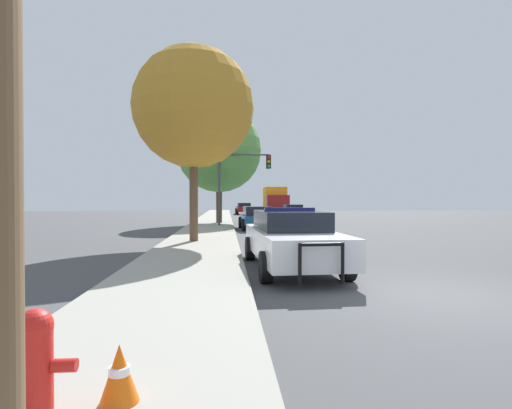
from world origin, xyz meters
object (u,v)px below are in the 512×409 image
police_car (291,238)px  car_background_distant (244,208)px  tree_sidewalk_near (194,108)px  traffic_cone (119,373)px  box_truck (275,200)px  tree_sidewalk_mid (219,150)px  traffic_light (241,174)px  car_background_midblock (257,217)px  fire_hydrant (35,361)px  car_background_oncoming (293,211)px

police_car → car_background_distant: 37.23m
tree_sidewalk_near → traffic_cone: bearing=-88.1°
box_truck → tree_sidewalk_mid: 19.01m
car_background_distant → box_truck: 3.94m
traffic_light → tree_sidewalk_near: (-2.24, -9.62, 2.01)m
car_background_distant → box_truck: size_ratio=0.61×
car_background_midblock → tree_sidewalk_mid: tree_sidewalk_mid is taller
fire_hydrant → traffic_light: traffic_light is taller
car_background_oncoming → tree_sidewalk_near: 21.07m
fire_hydrant → car_background_midblock: 20.93m
fire_hydrant → tree_sidewalk_mid: tree_sidewalk_mid is taller
traffic_light → car_background_distant: (1.15, 21.70, -2.73)m
traffic_light → car_background_oncoming: traffic_light is taller
car_background_oncoming → traffic_cone: size_ratio=8.19×
car_background_midblock → tree_sidewalk_near: (-3.17, -7.67, 4.74)m
police_car → fire_hydrant: (-3.13, -7.10, -0.22)m
fire_hydrant → box_truck: box_truck is taller
traffic_light → box_truck: size_ratio=0.63×
car_background_midblock → box_truck: 22.79m
police_car → tree_sidewalk_near: size_ratio=0.70×
fire_hydrant → police_car: bearing=66.2°
police_car → traffic_light: traffic_light is taller
police_car → traffic_cone: 7.36m
fire_hydrant → traffic_light: bearing=83.9°
car_background_distant → traffic_cone: (-2.97, -44.11, -0.37)m
car_background_midblock → tree_sidewalk_near: tree_sidewalk_near is taller
traffic_cone → police_car: bearing=69.6°
police_car → tree_sidewalk_mid: bearing=-85.8°
traffic_light → car_background_midblock: size_ratio=1.18×
police_car → tree_sidewalk_near: tree_sidewalk_near is taller
fire_hydrant → box_truck: bearing=80.6°
car_background_distant → tree_sidewalk_near: (-3.39, -31.33, 4.73)m
tree_sidewalk_mid → car_background_oncoming: bearing=45.8°
car_background_distant → car_background_midblock: size_ratio=1.14×
car_background_midblock → traffic_cone: (-2.75, -20.45, -0.36)m
car_background_oncoming → traffic_light: bearing=61.7°
police_car → car_background_midblock: bearing=-93.3°
car_background_distant → traffic_cone: 44.22m
tree_sidewalk_near → car_background_midblock: bearing=67.6°
traffic_light → police_car: bearing=-87.3°
car_background_oncoming → car_background_midblock: 12.24m
police_car → car_background_midblock: 13.57m
box_truck → traffic_cone: box_truck is taller
box_truck → tree_sidewalk_mid: (-6.22, -17.60, 3.61)m
traffic_light → tree_sidewalk_mid: tree_sidewalk_mid is taller
police_car → traffic_cone: bearing=67.1°
box_truck → tree_sidewalk_mid: tree_sidewalk_mid is taller
tree_sidewalk_near → police_car: bearing=-63.2°
police_car → car_background_oncoming: size_ratio=1.38×
fire_hydrant → car_background_midblock: size_ratio=0.21×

